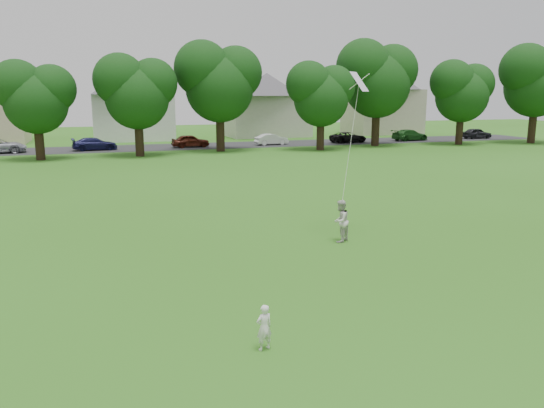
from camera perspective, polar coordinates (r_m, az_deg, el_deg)
name	(u,v)px	position (r m, az deg, el deg)	size (l,w,h in m)	color
ground	(288,318)	(12.62, 1.77, -12.14)	(160.00, 160.00, 0.00)	#2D6216
street	(141,148)	(53.23, -13.90, 5.89)	(90.00, 7.00, 0.01)	#2D2D30
toddler	(264,327)	(10.99, -0.86, -13.13)	(0.35, 0.23, 0.97)	silver
older_boy	(340,221)	(18.72, 7.38, -1.83)	(0.73, 0.57, 1.50)	beige
kite	(350,147)	(18.85, 8.40, 6.13)	(0.97, 0.94, 4.89)	silver
tree_row	(191,79)	(47.01, -8.73, 13.18)	(84.03, 9.37, 10.75)	black
parked_cars	(181,141)	(52.60, -9.77, 6.66)	(72.37, 2.53, 1.28)	black
house_row	(135,95)	(62.98, -14.55, 11.25)	(76.86, 14.24, 10.41)	silver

